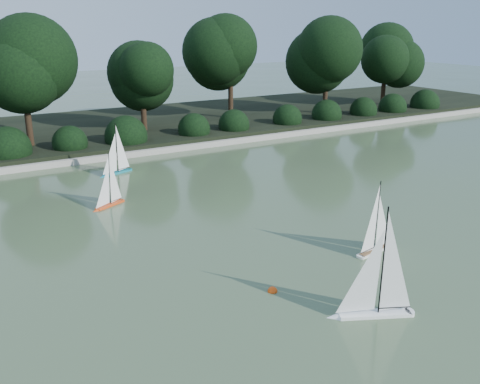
{
  "coord_description": "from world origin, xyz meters",
  "views": [
    {
      "loc": [
        -5.8,
        -6.76,
        4.06
      ],
      "look_at": [
        -0.44,
        2.24,
        0.7
      ],
      "focal_mm": 40.0,
      "sensor_mm": 36.0,
      "label": 1
    }
  ],
  "objects_px": {
    "sailboat_white_a": "(369,299)",
    "sailboat_orange": "(107,198)",
    "sailboat_white_b": "(378,239)",
    "race_buoy": "(272,291)",
    "sailboat_teal": "(114,166)"
  },
  "relations": [
    {
      "from": "sailboat_white_b",
      "to": "sailboat_white_a",
      "type": "bearing_deg",
      "value": -137.74
    },
    {
      "from": "sailboat_white_b",
      "to": "race_buoy",
      "type": "bearing_deg",
      "value": -173.09
    },
    {
      "from": "sailboat_teal",
      "to": "sailboat_white_a",
      "type": "bearing_deg",
      "value": -85.41
    },
    {
      "from": "sailboat_orange",
      "to": "race_buoy",
      "type": "distance_m",
      "value": 5.38
    },
    {
      "from": "sailboat_orange",
      "to": "sailboat_teal",
      "type": "xyz_separation_m",
      "value": [
        1.02,
        2.58,
        0.03
      ]
    },
    {
      "from": "sailboat_white_a",
      "to": "sailboat_orange",
      "type": "relative_size",
      "value": 1.35
    },
    {
      "from": "sailboat_orange",
      "to": "sailboat_white_a",
      "type": "bearing_deg",
      "value": -75.08
    },
    {
      "from": "sailboat_teal",
      "to": "race_buoy",
      "type": "bearing_deg",
      "value": -90.25
    },
    {
      "from": "sailboat_white_a",
      "to": "sailboat_teal",
      "type": "xyz_separation_m",
      "value": [
        -0.74,
        9.18,
        -0.04
      ]
    },
    {
      "from": "sailboat_white_b",
      "to": "race_buoy",
      "type": "xyz_separation_m",
      "value": [
        -2.56,
        -0.31,
        -0.23
      ]
    },
    {
      "from": "sailboat_white_b",
      "to": "sailboat_teal",
      "type": "height_order",
      "value": "sailboat_teal"
    },
    {
      "from": "sailboat_white_a",
      "to": "sailboat_white_b",
      "type": "distance_m",
      "value": 2.41
    },
    {
      "from": "sailboat_white_b",
      "to": "sailboat_teal",
      "type": "xyz_separation_m",
      "value": [
        -2.52,
        7.55,
        0.01
      ]
    },
    {
      "from": "sailboat_white_b",
      "to": "sailboat_orange",
      "type": "height_order",
      "value": "sailboat_white_b"
    },
    {
      "from": "sailboat_white_a",
      "to": "race_buoy",
      "type": "distance_m",
      "value": 1.55
    }
  ]
}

